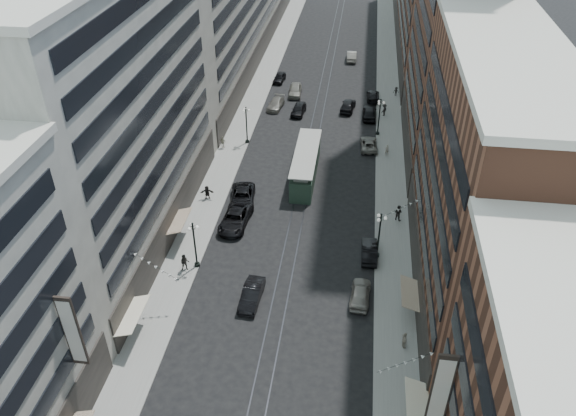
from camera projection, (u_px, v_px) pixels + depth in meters
The scene contains 34 objects.
ground at pixel (315, 131), 83.12m from camera, with size 220.00×220.00×0.00m, color black.
sidewalk_west at pixel (254, 99), 92.39m from camera, with size 4.00×180.00×0.15m, color gray.
sidewalk_east at pixel (389, 107), 90.00m from camera, with size 4.00×180.00×0.15m, color gray.
rail_west at pixel (316, 103), 91.31m from camera, with size 0.12×180.00×0.02m, color #2D2D33.
rail_east at pixel (325, 103), 91.16m from camera, with size 0.12×180.00×0.02m, color #2D2D33.
building_west_mid at pixel (120, 118), 55.02m from camera, with size 8.00×36.00×28.00m, color #ABA798.
building_east_mid at pixel (480, 188), 48.40m from camera, with size 8.00×30.00×24.00m, color brown.
lamppost_sw_far at pixel (195, 243), 56.36m from camera, with size 1.03×1.14×5.52m.
lamppost_sw_mid at pixel (246, 124), 78.29m from camera, with size 1.03×1.14×5.52m.
lamppost_se_far at pixel (379, 234), 57.61m from camera, with size 1.03×1.14×5.52m.
lamppost_se_mid at pixel (379, 116), 80.34m from camera, with size 1.03×1.14×5.52m.
streetcar at pixel (306, 165), 71.71m from camera, with size 2.88×13.00×3.60m.
car_2 at pixel (235, 219), 63.51m from camera, with size 2.84×6.17×1.71m, color black.
car_4 at pixel (360, 293), 53.73m from camera, with size 1.86×4.63×1.58m, color slate.
car_5 at pixel (252, 295), 53.60m from camera, with size 1.69×4.85×1.60m, color black.
pedestrian_2 at pixel (185, 263), 56.96m from camera, with size 0.93×0.51×1.91m, color black.
pedestrian_4 at pixel (404, 340), 48.65m from camera, with size 1.02×0.46×1.73m, color #A39787.
car_7 at pixel (243, 197), 67.18m from camera, with size 2.83×6.14×1.71m, color black.
car_8 at pixel (276, 104), 89.29m from camera, with size 2.04×5.01×1.45m, color #68655D.
car_9 at pixel (279, 78), 98.23m from camera, with size 1.70×4.23×1.44m, color black.
car_10 at pixel (369, 251), 59.05m from camera, with size 1.60×4.60×1.51m, color black.
car_11 at pixel (369, 144), 78.48m from camera, with size 2.26×4.90×1.36m, color slate.
car_12 at pixel (373, 96), 91.90m from camera, with size 2.04×5.01×1.45m, color black.
car_13 at pixel (299, 109), 87.47m from camera, with size 1.88×4.67×1.59m, color black.
car_14 at pixel (352, 56), 106.80m from camera, with size 1.77×5.08×1.67m, color gray.
pedestrian_5 at pixel (207, 192), 67.77m from camera, with size 1.61×0.46×1.74m, color black.
pedestrian_6 at pixel (223, 142), 78.17m from camera, with size 1.03×0.47×1.76m, color gray.
pedestrian_7 at pixel (398, 213), 64.12m from camera, with size 0.95×0.52×1.95m, color black.
pedestrian_8 at pixel (387, 150), 76.52m from camera, with size 0.58×0.38×1.60m, color #A09484.
pedestrian_9 at pixel (396, 91), 92.89m from camera, with size 0.98×0.40×1.51m, color black.
car_extra_0 at pixel (348, 105), 88.55m from camera, with size 2.00×4.98×1.70m, color black.
car_extra_1 at pixel (369, 112), 86.33m from camera, with size 2.11×5.24×1.78m, color black.
car_extra_2 at pixel (295, 90), 93.39m from camera, with size 2.04×5.08×1.73m, color slate.
pedestrian_extra_0 at pixel (384, 110), 86.60m from camera, with size 1.21×0.50×1.87m, color black.
Camera 1 is at (5.98, -14.50, 38.32)m, focal length 35.00 mm.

